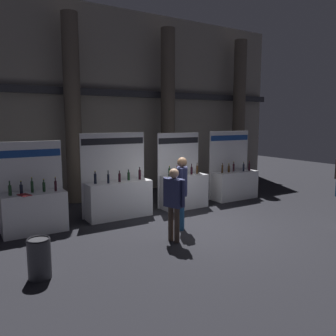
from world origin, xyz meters
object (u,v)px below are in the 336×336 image
Objects in this scene: exhibitor_booth_2 at (183,188)px; visitor_3 at (182,186)px; visitor_2 at (174,198)px; exhibitor_booth_1 at (118,196)px; exhibitor_booth_3 at (234,182)px; exhibitor_booth_0 at (34,209)px; trash_bin at (39,258)px.

exhibitor_booth_2 is 2.26m from visitor_3.
visitor_3 is at bearing -63.91° from visitor_2.
visitor_3 reaches higher than visitor_2.
exhibitor_booth_3 is at bearing 0.41° from exhibitor_booth_1.
visitor_3 is (3.21, -1.72, 0.52)m from exhibitor_booth_0.
exhibitor_booth_1 is 3.91m from trash_bin.
exhibitor_booth_0 is 3.50m from visitor_2.
exhibitor_booth_3 is 4.85m from visitor_2.
exhibitor_booth_0 reaches higher than visitor_2.
exhibitor_booth_2 is 3.28× the size of trash_bin.
exhibitor_booth_2 is 0.99× the size of exhibitor_booth_3.
exhibitor_booth_3 is at bearing 2.58° from exhibitor_booth_2.
trash_bin is 3.80m from visitor_3.
trash_bin is 0.43× the size of visitor_2.
visitor_3 is (0.91, -1.87, 0.49)m from exhibitor_booth_1.
exhibitor_booth_0 is at bearing -176.08° from exhibitor_booth_1.
exhibitor_booth_0 is at bearing 81.27° from trash_bin.
exhibitor_booth_3 is 1.41× the size of visitor_2.
exhibitor_booth_1 reaches higher than visitor_3.
exhibitor_booth_0 is 2.69m from trash_bin.
visitor_3 is (-1.27, -1.81, 0.49)m from exhibitor_booth_2.
exhibitor_booth_3 is at bearing 156.43° from visitor_3.
exhibitor_booth_1 is at bearing 3.92° from exhibitor_booth_0.
exhibitor_booth_0 is at bearing 29.32° from visitor_2.
exhibitor_booth_2 reaches higher than exhibitor_booth_0.
visitor_3 is at bearing -151.32° from exhibitor_booth_3.
exhibitor_booth_1 reaches higher than exhibitor_booth_2.
exhibitor_booth_3 reaches higher than exhibitor_booth_2.
exhibitor_booth_0 is 0.93× the size of exhibitor_booth_1.
exhibitor_booth_0 is 0.94× the size of exhibitor_booth_3.
trash_bin is at bearing -150.75° from exhibitor_booth_2.
visitor_2 is at bearing -42.28° from exhibitor_booth_0.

